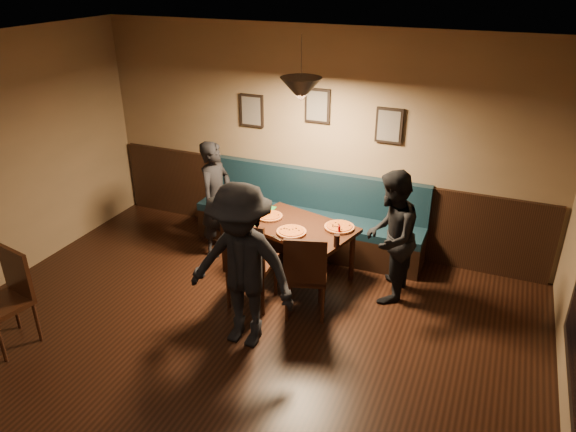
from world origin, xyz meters
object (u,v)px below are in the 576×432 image
at_px(chair_near_left, 252,260).
at_px(chair_near_right, 306,273).
at_px(booth_bench, 308,214).
at_px(diner_left, 216,199).
at_px(diner_front, 241,267).
at_px(soda_glass, 337,241).
at_px(dining_table, 299,251).
at_px(cafe_chair_far, 2,302).
at_px(diner_right, 390,237).
at_px(tabasco_bottle, 339,229).

relative_size(chair_near_left, chair_near_right, 1.08).
height_order(booth_bench, diner_left, diner_left).
bearing_deg(diner_front, soda_glass, 61.74).
xyz_separation_m(chair_near_right, soda_glass, (0.21, 0.37, 0.24)).
distance_m(dining_table, diner_left, 1.27).
relative_size(diner_front, soda_glass, 12.04).
height_order(chair_near_right, diner_left, diner_left).
distance_m(diner_front, cafe_chair_far, 2.33).
relative_size(diner_right, diner_front, 0.89).
bearing_deg(tabasco_bottle, chair_near_right, -102.24).
bearing_deg(cafe_chair_far, booth_bench, -113.02).
height_order(diner_left, tabasco_bottle, diner_left).
relative_size(soda_glass, tabasco_bottle, 1.10).
distance_m(diner_left, tabasco_bottle, 1.68).
relative_size(diner_left, soda_glass, 10.64).
distance_m(chair_near_left, diner_front, 0.75).
bearing_deg(diner_left, cafe_chair_far, 162.13).
relative_size(chair_near_right, diner_left, 0.66).
bearing_deg(diner_front, cafe_chair_far, -154.23).
distance_m(chair_near_left, chair_near_right, 0.62).
bearing_deg(dining_table, cafe_chair_far, -118.16).
bearing_deg(chair_near_right, cafe_chair_far, -163.84).
relative_size(chair_near_left, soda_glass, 7.53).
height_order(chair_near_right, soda_glass, chair_near_right).
relative_size(booth_bench, cafe_chair_far, 3.05).
bearing_deg(booth_bench, diner_left, -153.29).
height_order(dining_table, cafe_chair_far, cafe_chair_far).
height_order(dining_table, chair_near_left, chair_near_left).
bearing_deg(chair_near_left, soda_glass, 22.93).
height_order(booth_bench, cafe_chair_far, booth_bench).
relative_size(diner_front, tabasco_bottle, 13.28).
height_order(chair_near_left, diner_right, diner_right).
bearing_deg(diner_left, diner_front, -139.31).
relative_size(booth_bench, diner_front, 1.77).
xyz_separation_m(dining_table, diner_right, (1.07, -0.03, 0.42)).
xyz_separation_m(diner_front, cafe_chair_far, (-2.10, -0.95, -0.35)).
distance_m(booth_bench, tabasco_bottle, 0.96).
relative_size(booth_bench, soda_glass, 21.32).
height_order(diner_right, tabasco_bottle, diner_right).
bearing_deg(chair_near_right, tabasco_bottle, 60.78).
xyz_separation_m(chair_near_right, diner_left, (-1.53, 0.82, 0.26)).
distance_m(chair_near_left, diner_left, 1.28).
distance_m(diner_right, diner_front, 1.74).
distance_m(dining_table, cafe_chair_far, 3.16).
xyz_separation_m(soda_glass, tabasco_bottle, (-0.06, 0.29, -0.01)).
xyz_separation_m(booth_bench, chair_near_right, (0.49, -1.34, -0.01)).
relative_size(chair_near_left, diner_left, 0.71).
xyz_separation_m(chair_near_right, diner_front, (-0.40, -0.68, 0.35)).
bearing_deg(diner_right, chair_near_right, -49.16).
bearing_deg(diner_left, booth_bench, -59.55).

